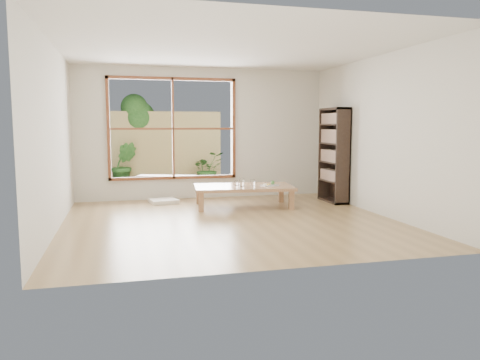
# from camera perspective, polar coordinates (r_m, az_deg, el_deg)

# --- Properties ---
(ground) EXTENTS (5.00, 5.00, 0.00)m
(ground) POSITION_cam_1_polar(r_m,az_deg,el_deg) (7.22, -1.14, -5.02)
(ground) COLOR #A68453
(ground) RESTS_ON ground
(low_table) EXTENTS (1.85, 1.17, 0.38)m
(low_table) POSITION_cam_1_polar(r_m,az_deg,el_deg) (8.44, 0.42, -1.01)
(low_table) COLOR tan
(low_table) RESTS_ON ground
(floor_cushion) EXTENTS (0.56, 0.56, 0.07)m
(floor_cushion) POSITION_cam_1_polar(r_m,az_deg,el_deg) (9.02, -9.31, -2.54)
(floor_cushion) COLOR white
(floor_cushion) RESTS_ON ground
(bookshelf) EXTENTS (0.29, 0.81, 1.79)m
(bookshelf) POSITION_cam_1_polar(r_m,az_deg,el_deg) (9.12, 11.37, 2.97)
(bookshelf) COLOR #33251C
(bookshelf) RESTS_ON ground
(glass_tall) EXTENTS (0.08, 0.08, 0.15)m
(glass_tall) POSITION_cam_1_polar(r_m,az_deg,el_deg) (8.33, 0.23, -0.27)
(glass_tall) COLOR silver
(glass_tall) RESTS_ON low_table
(glass_mid) EXTENTS (0.08, 0.08, 0.11)m
(glass_mid) POSITION_cam_1_polar(r_m,az_deg,el_deg) (8.44, 1.55, -0.30)
(glass_mid) COLOR silver
(glass_mid) RESTS_ON low_table
(glass_short) EXTENTS (0.07, 0.07, 0.09)m
(glass_short) POSITION_cam_1_polar(r_m,az_deg,el_deg) (8.53, -0.17, -0.31)
(glass_short) COLOR silver
(glass_short) RESTS_ON low_table
(glass_small) EXTENTS (0.07, 0.07, 0.08)m
(glass_small) POSITION_cam_1_polar(r_m,az_deg,el_deg) (8.48, -0.47, -0.37)
(glass_small) COLOR silver
(glass_small) RESTS_ON low_table
(food_tray) EXTENTS (0.33, 0.28, 0.09)m
(food_tray) POSITION_cam_1_polar(r_m,az_deg,el_deg) (8.43, 3.71, -0.57)
(food_tray) COLOR white
(food_tray) RESTS_ON low_table
(deck) EXTENTS (2.80, 2.00, 0.05)m
(deck) POSITION_cam_1_polar(r_m,az_deg,el_deg) (10.60, -8.70, -1.35)
(deck) COLOR #362E27
(deck) RESTS_ON ground
(garden_bench) EXTENTS (1.26, 0.74, 0.38)m
(garden_bench) POSITION_cam_1_polar(r_m,az_deg,el_deg) (10.06, -8.96, 0.21)
(garden_bench) COLOR #33251C
(garden_bench) RESTS_ON deck
(bamboo_fence) EXTENTS (2.80, 0.06, 1.80)m
(bamboo_fence) POSITION_cam_1_polar(r_m,az_deg,el_deg) (11.51, -9.27, 3.77)
(bamboo_fence) COLOR tan
(bamboo_fence) RESTS_ON ground
(shrub_right) EXTENTS (0.88, 0.81, 0.82)m
(shrub_right) POSITION_cam_1_polar(r_m,az_deg,el_deg) (11.23, -3.96, 1.38)
(shrub_right) COLOR #346324
(shrub_right) RESTS_ON deck
(shrub_left) EXTENTS (0.60, 0.49, 1.06)m
(shrub_left) POSITION_cam_1_polar(r_m,az_deg,el_deg) (11.20, -13.97, 1.81)
(shrub_left) COLOR #346324
(shrub_left) RESTS_ON deck
(garden_tree) EXTENTS (1.04, 0.85, 2.22)m
(garden_tree) POSITION_cam_1_polar(r_m,az_deg,el_deg) (11.76, -12.79, 7.29)
(garden_tree) COLOR #4C3D2D
(garden_tree) RESTS_ON ground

